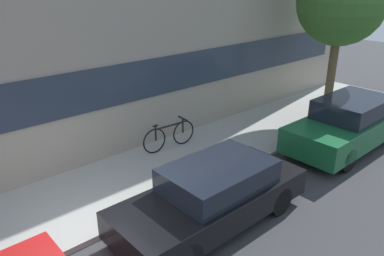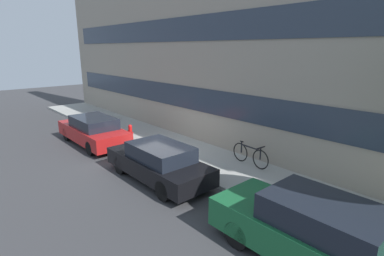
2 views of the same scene
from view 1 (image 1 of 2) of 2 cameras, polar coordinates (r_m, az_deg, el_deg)
ground_plane at (r=7.90m, az=-14.29°, el=-16.44°), size 56.00×56.00×0.00m
sidewalk_strip at (r=8.95m, az=-18.75°, el=-11.40°), size 28.00×2.86×0.13m
parked_car_black at (r=7.82m, az=3.29°, el=-10.12°), size 4.31×1.67×1.32m
parked_car_green at (r=12.04m, az=22.74°, el=0.63°), size 4.48×1.74×1.52m
bicycle at (r=10.86m, az=-3.46°, el=-1.08°), size 1.76×0.44×0.85m
street_tree at (r=13.86m, az=21.85°, el=17.45°), size 2.93×2.93×5.40m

